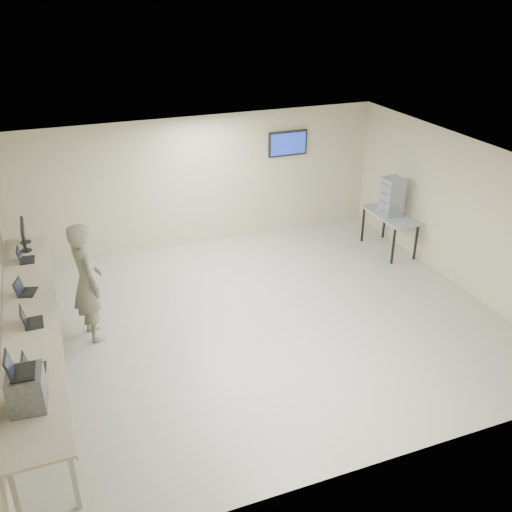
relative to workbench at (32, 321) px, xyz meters
name	(u,v)px	position (x,y,z in m)	size (l,w,h in m)	color
room	(261,245)	(3.62, 0.06, 0.58)	(8.01, 7.01, 2.81)	beige
workbench	(32,321)	(0.00, 0.00, 0.00)	(0.76, 6.00, 0.90)	beige
equipment_box	(27,390)	(-0.06, -2.02, 0.31)	(0.39, 0.45, 0.46)	gray
laptop_on_box	(17,369)	(-0.12, -2.02, 0.61)	(0.31, 0.36, 0.27)	black
laptop_0	(31,368)	(-0.02, -1.37, 0.14)	(0.29, 0.34, 0.25)	black
laptop_1	(29,320)	(-0.02, -0.22, 0.14)	(0.28, 0.34, 0.27)	black
laptop_2	(24,290)	(-0.07, 0.74, 0.14)	(0.35, 0.38, 0.25)	black
laptop_3	(24,258)	(-0.05, 1.94, 0.14)	(0.28, 0.34, 0.25)	black
monitor_near	(24,237)	(-0.01, 2.36, 0.34)	(0.20, 0.45, 0.44)	black
monitor_far	(23,229)	(-0.01, 2.75, 0.34)	(0.20, 0.45, 0.44)	black
soldier	(87,282)	(0.87, 0.58, 0.17)	(0.73, 0.48, 2.00)	#6C6F56
side_table	(390,217)	(7.19, 1.63, -0.07)	(0.65, 1.39, 0.83)	#929CA2
storage_bins	(392,197)	(7.17, 1.63, 0.40)	(0.37, 0.42, 0.79)	#929EAE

